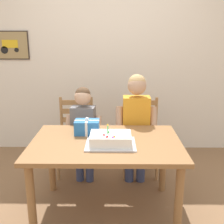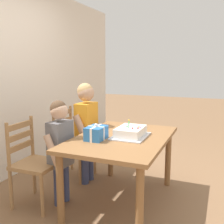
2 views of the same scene
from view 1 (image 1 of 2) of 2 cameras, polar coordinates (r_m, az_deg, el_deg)
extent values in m
plane|color=#846042|center=(2.95, -1.15, -19.25)|extent=(20.00, 20.00, 0.00)
cube|color=silver|center=(4.07, -0.58, 10.23)|extent=(6.40, 0.08, 2.60)
cube|color=#332823|center=(4.26, -19.80, 12.55)|extent=(0.51, 0.02, 0.39)
cube|color=#9E8456|center=(4.25, -19.84, 12.54)|extent=(0.48, 0.01, 0.36)
cube|color=gold|center=(4.24, -19.90, 12.80)|extent=(0.22, 0.01, 0.11)
cylinder|color=black|center=(4.28, -20.87, 11.61)|extent=(0.10, 0.01, 0.10)
cylinder|color=black|center=(4.22, -18.70, 11.77)|extent=(0.06, 0.01, 0.06)
cube|color=olive|center=(2.61, -1.23, -6.34)|extent=(1.37, 0.93, 0.04)
cylinder|color=olive|center=(2.53, -15.96, -17.05)|extent=(0.07, 0.07, 0.69)
cylinder|color=olive|center=(2.49, 13.29, -17.39)|extent=(0.07, 0.07, 0.69)
cylinder|color=olive|center=(3.18, -12.12, -9.67)|extent=(0.07, 0.07, 0.69)
cylinder|color=olive|center=(3.15, 10.28, -9.82)|extent=(0.07, 0.07, 0.69)
cube|color=silver|center=(2.52, -0.28, -6.49)|extent=(0.44, 0.34, 0.01)
cube|color=white|center=(2.50, -0.28, -5.40)|extent=(0.36, 0.26, 0.09)
cylinder|color=#56C666|center=(2.49, -0.86, -3.59)|extent=(0.01, 0.01, 0.07)
sphere|color=yellow|center=(2.47, -0.87, -2.61)|extent=(0.02, 0.02, 0.02)
sphere|color=yellow|center=(2.41, 0.50, -4.98)|extent=(0.02, 0.02, 0.02)
sphere|color=purple|center=(2.39, 0.17, -5.11)|extent=(0.02, 0.02, 0.02)
sphere|color=red|center=(2.40, -1.02, -5.03)|extent=(0.02, 0.02, 0.02)
sphere|color=red|center=(2.45, -1.64, -4.62)|extent=(0.02, 0.02, 0.02)
sphere|color=green|center=(2.52, -0.66, -4.04)|extent=(0.02, 0.02, 0.02)
cube|color=#286BB7|center=(2.78, -5.04, -3.03)|extent=(0.24, 0.17, 0.13)
cube|color=white|center=(2.78, -5.04, -3.03)|extent=(0.24, 0.02, 0.14)
cube|color=white|center=(2.78, -5.04, -3.03)|extent=(0.02, 0.18, 0.14)
sphere|color=white|center=(2.76, -5.09, -1.42)|extent=(0.04, 0.04, 0.04)
cube|color=#A87A4C|center=(3.48, -7.40, -5.27)|extent=(0.43, 0.43, 0.04)
cylinder|color=#A87A4C|center=(3.38, -4.37, -10.16)|extent=(0.04, 0.04, 0.43)
cylinder|color=#A87A4C|center=(3.43, -10.82, -10.05)|extent=(0.04, 0.04, 0.43)
cylinder|color=#A87A4C|center=(3.73, -4.01, -7.61)|extent=(0.04, 0.04, 0.43)
cylinder|color=#A87A4C|center=(3.77, -9.84, -7.55)|extent=(0.04, 0.04, 0.43)
cylinder|color=#A87A4C|center=(3.57, -4.16, -0.52)|extent=(0.04, 0.04, 0.45)
cylinder|color=#A87A4C|center=(3.61, -10.19, -0.53)|extent=(0.04, 0.04, 0.45)
cube|color=#A87A4C|center=(3.60, -7.16, -1.55)|extent=(0.36, 0.03, 0.06)
cube|color=#A87A4C|center=(3.57, -7.22, 0.17)|extent=(0.36, 0.03, 0.06)
cube|color=#A87A4C|center=(3.54, -7.28, 1.92)|extent=(0.36, 0.03, 0.06)
cube|color=#A87A4C|center=(3.46, 5.83, -5.33)|extent=(0.44, 0.44, 0.04)
cylinder|color=#A87A4C|center=(3.40, 9.08, -10.23)|extent=(0.04, 0.04, 0.43)
cylinder|color=#A87A4C|center=(3.38, 2.55, -10.16)|extent=(0.04, 0.04, 0.43)
cylinder|color=#A87A4C|center=(3.74, 8.57, -7.69)|extent=(0.04, 0.04, 0.43)
cylinder|color=#A87A4C|center=(3.73, 2.68, -7.61)|extent=(0.04, 0.04, 0.43)
cylinder|color=#A87A4C|center=(3.58, 8.88, -0.61)|extent=(0.04, 0.04, 0.45)
cylinder|color=#A87A4C|center=(3.56, 2.78, -0.51)|extent=(0.04, 0.04, 0.45)
cube|color=#A87A4C|center=(3.59, 5.81, -1.60)|extent=(0.36, 0.04, 0.06)
cube|color=#A87A4C|center=(3.55, 5.86, 0.14)|extent=(0.36, 0.04, 0.06)
cube|color=#A87A4C|center=(3.53, 5.91, 1.90)|extent=(0.36, 0.04, 0.06)
cylinder|color=#38426B|center=(3.35, 5.83, -10.06)|extent=(0.10, 0.10, 0.48)
cylinder|color=#38426B|center=(3.34, 3.53, -10.07)|extent=(0.10, 0.10, 0.48)
cube|color=orange|center=(3.16, 4.89, -1.72)|extent=(0.30, 0.18, 0.54)
cylinder|color=tan|center=(3.15, 8.32, -2.24)|extent=(0.08, 0.23, 0.36)
cylinder|color=tan|center=(3.12, 1.50, -2.22)|extent=(0.08, 0.23, 0.36)
sphere|color=tan|center=(3.06, 5.06, 5.31)|extent=(0.20, 0.20, 0.20)
sphere|color=tan|center=(3.07, 5.06, 5.82)|extent=(0.19, 0.19, 0.19)
cylinder|color=#38426B|center=(3.36, -4.56, -10.49)|extent=(0.09, 0.09, 0.42)
cylinder|color=#38426B|center=(3.38, -6.55, -10.36)|extent=(0.09, 0.09, 0.42)
cube|color=slate|center=(3.19, -5.77, -3.12)|extent=(0.28, 0.19, 0.48)
cylinder|color=tan|center=(3.14, -2.92, -3.71)|extent=(0.09, 0.21, 0.32)
cylinder|color=tan|center=(3.21, -8.78, -3.45)|extent=(0.09, 0.21, 0.32)
sphere|color=tan|center=(3.10, -5.94, 3.04)|extent=(0.18, 0.18, 0.18)
sphere|color=brown|center=(3.10, -5.92, 3.49)|extent=(0.17, 0.17, 0.17)
camera|label=2|loc=(3.05, -60.77, 3.85)|focal=43.38mm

